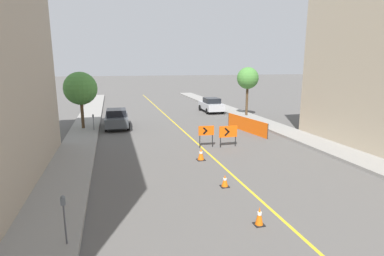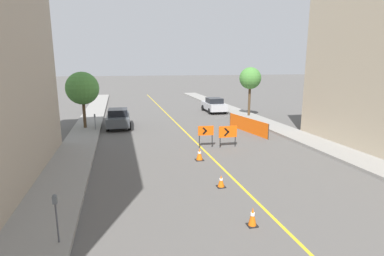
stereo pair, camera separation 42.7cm
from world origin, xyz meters
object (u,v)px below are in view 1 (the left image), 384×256
at_px(traffic_cone_fifth, 201,154).
at_px(arrow_barricade_primary, 206,132).
at_px(street_tree_left_near, 80,89).
at_px(arrow_barricade_secondary, 228,132).
at_px(parked_car_curb_mid, 211,105).
at_px(parked_car_curb_near, 117,118).
at_px(parking_meter_far_curb, 93,119).
at_px(traffic_cone_third, 259,216).
at_px(traffic_cone_fourth, 225,181).
at_px(street_tree_right_near, 248,78).
at_px(parking_meter_near_curb, 64,210).

bearing_deg(traffic_cone_fifth, arrow_barricade_primary, 66.01).
bearing_deg(traffic_cone_fifth, street_tree_left_near, 125.01).
height_order(arrow_barricade_secondary, street_tree_left_near, street_tree_left_near).
bearing_deg(street_tree_left_near, parked_car_curb_mid, 25.89).
bearing_deg(street_tree_left_near, parked_car_curb_near, 5.30).
xyz_separation_m(traffic_cone_fifth, parking_meter_far_curb, (-6.04, 8.83, 0.73)).
height_order(traffic_cone_third, arrow_barricade_primary, arrow_barricade_primary).
height_order(traffic_cone_fourth, street_tree_right_near, street_tree_right_near).
height_order(parking_meter_near_curb, street_tree_left_near, street_tree_left_near).
bearing_deg(traffic_cone_fifth, traffic_cone_fourth, -91.13).
relative_size(parked_car_curb_mid, street_tree_left_near, 0.98).
bearing_deg(traffic_cone_fifth, street_tree_right_near, 55.23).
distance_m(parking_meter_far_curb, street_tree_right_near, 15.15).
bearing_deg(parked_car_curb_mid, traffic_cone_fifth, -109.08).
distance_m(arrow_barricade_primary, parked_car_curb_near, 9.36).
xyz_separation_m(arrow_barricade_primary, street_tree_right_near, (7.40, 9.80, 2.82)).
relative_size(traffic_cone_fifth, arrow_barricade_primary, 0.49).
bearing_deg(arrow_barricade_secondary, parking_meter_far_curb, 142.19).
height_order(arrow_barricade_secondary, parking_meter_near_curb, parking_meter_near_curb).
bearing_deg(street_tree_right_near, street_tree_left_near, -171.26).
height_order(parking_meter_near_curb, parking_meter_far_curb, parking_meter_near_curb).
height_order(traffic_cone_fifth, parking_meter_far_curb, parking_meter_far_curb).
distance_m(parking_meter_near_curb, street_tree_right_near, 24.08).
bearing_deg(arrow_barricade_primary, parking_meter_far_curb, 143.02).
distance_m(parked_car_curb_near, street_tree_right_near, 13.26).
bearing_deg(traffic_cone_fourth, parking_meter_far_curb, 115.25).
xyz_separation_m(parking_meter_far_curb, street_tree_right_near, (14.51, 3.37, 2.76)).
xyz_separation_m(traffic_cone_fourth, parking_meter_far_curb, (-5.96, 12.64, 0.80)).
distance_m(arrow_barricade_primary, street_tree_right_near, 12.60).
xyz_separation_m(traffic_cone_third, street_tree_left_near, (-6.76, 16.90, 3.01)).
height_order(traffic_cone_fifth, arrow_barricade_secondary, arrow_barricade_secondary).
distance_m(street_tree_left_near, street_tree_right_near, 15.56).
relative_size(traffic_cone_third, arrow_barricade_primary, 0.46).
xyz_separation_m(traffic_cone_third, parking_meter_near_curb, (-5.90, 0.22, 0.89)).
bearing_deg(parking_meter_near_curb, parking_meter_far_curb, 90.00).
height_order(traffic_cone_third, traffic_cone_fifth, traffic_cone_fifth).
relative_size(arrow_barricade_primary, arrow_barricade_secondary, 1.02).
bearing_deg(parking_meter_far_curb, street_tree_left_near, 130.32).
distance_m(traffic_cone_fourth, arrow_barricade_secondary, 6.50).
xyz_separation_m(arrow_barricade_primary, street_tree_left_near, (-7.96, 7.44, 2.32)).
bearing_deg(arrow_barricade_secondary, traffic_cone_fifth, -138.37).
distance_m(traffic_cone_fourth, arrow_barricade_primary, 6.36).
bearing_deg(parked_car_curb_mid, arrow_barricade_primary, -108.46).
distance_m(traffic_cone_fifth, arrow_barricade_secondary, 3.31).
distance_m(parked_car_curb_mid, street_tree_left_near, 14.61).
xyz_separation_m(traffic_cone_third, arrow_barricade_primary, (1.20, 9.46, 0.69)).
xyz_separation_m(traffic_cone_fifth, parked_car_curb_mid, (6.05, 16.12, 0.46)).
relative_size(traffic_cone_fifth, parking_meter_far_curb, 0.54).
relative_size(traffic_cone_fourth, parking_meter_far_curb, 0.44).
xyz_separation_m(traffic_cone_third, street_tree_right_near, (8.61, 19.26, 3.51)).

